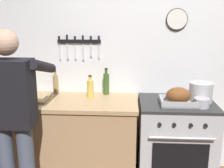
# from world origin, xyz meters

# --- Properties ---
(wall_back) EXTENTS (6.00, 0.13, 2.60)m
(wall_back) POSITION_xyz_m (-0.00, 1.35, 1.30)
(wall_back) COLOR silver
(wall_back) RESTS_ON ground
(counter_block) EXTENTS (2.03, 0.65, 0.90)m
(counter_block) POSITION_xyz_m (-1.20, 0.99, 0.45)
(counter_block) COLOR tan
(counter_block) RESTS_ON ground
(stove) EXTENTS (0.76, 0.67, 0.90)m
(stove) POSITION_xyz_m (0.22, 0.99, 0.45)
(stove) COLOR #BCBCC1
(stove) RESTS_ON ground
(person_cook) EXTENTS (0.51, 0.63, 1.66)m
(person_cook) POSITION_xyz_m (-1.25, 0.41, 0.95)
(person_cook) COLOR #4C566B
(person_cook) RESTS_ON ground
(roasting_pan) EXTENTS (0.35, 0.26, 0.18)m
(roasting_pan) POSITION_xyz_m (0.21, 0.90, 0.98)
(roasting_pan) COLOR #B7B7BC
(roasting_pan) RESTS_ON stove
(stock_pot) EXTENTS (0.24, 0.24, 0.20)m
(stock_pot) POSITION_xyz_m (0.45, 1.02, 1.00)
(stock_pot) COLOR #B7B7BC
(stock_pot) RESTS_ON stove
(saucepan) EXTENTS (0.15, 0.15, 0.09)m
(saucepan) POSITION_xyz_m (0.42, 0.84, 0.94)
(saucepan) COLOR #B7B7BC
(saucepan) RESTS_ON stove
(cutting_board) EXTENTS (0.36, 0.24, 0.02)m
(cutting_board) POSITION_xyz_m (-1.30, 0.95, 0.91)
(cutting_board) COLOR tan
(cutting_board) RESTS_ON counter_block
(bottle_cooking_oil) EXTENTS (0.07, 0.07, 0.25)m
(bottle_cooking_oil) POSITION_xyz_m (-0.69, 1.08, 1.00)
(bottle_cooking_oil) COLOR gold
(bottle_cooking_oil) RESTS_ON counter_block
(bottle_olive_oil) EXTENTS (0.07, 0.07, 0.30)m
(bottle_olive_oil) POSITION_xyz_m (-0.53, 1.22, 1.02)
(bottle_olive_oil) COLOR #385623
(bottle_olive_oil) RESTS_ON counter_block
(bottle_vinegar) EXTENTS (0.06, 0.06, 0.26)m
(bottle_vinegar) POSITION_xyz_m (-1.10, 1.24, 1.01)
(bottle_vinegar) COLOR #997F4C
(bottle_vinegar) RESTS_ON counter_block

